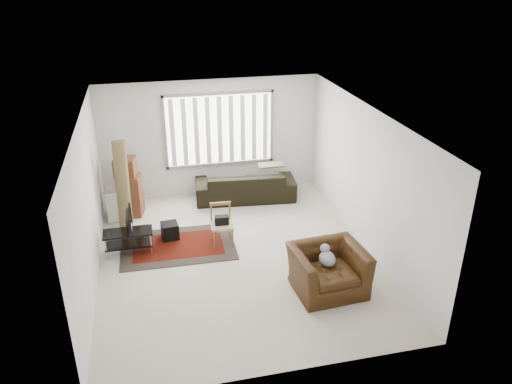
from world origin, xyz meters
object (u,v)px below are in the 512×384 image
at_px(tv_stand, 128,237).
at_px(moving_boxes, 129,189).
at_px(side_chair, 222,223).
at_px(armchair, 328,267).
at_px(sofa, 245,181).

relative_size(tv_stand, moving_boxes, 0.70).
height_order(tv_stand, side_chair, side_chair).
bearing_deg(armchair, tv_stand, 144.85).
relative_size(tv_stand, side_chair, 1.13).
bearing_deg(moving_boxes, side_chair, -43.91).
bearing_deg(moving_boxes, armchair, -48.21).
relative_size(sofa, side_chair, 2.84).
distance_m(tv_stand, sofa, 3.22).
bearing_deg(side_chair, sofa, 68.06).
relative_size(side_chair, armchair, 0.64).
relative_size(sofa, armchair, 1.82).
xyz_separation_m(moving_boxes, armchair, (3.21, -3.59, -0.16)).
relative_size(tv_stand, armchair, 0.72).
xyz_separation_m(sofa, armchair, (0.61, -3.80, 0.00)).
relative_size(tv_stand, sofa, 0.40).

